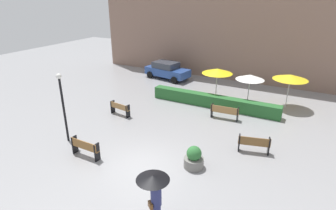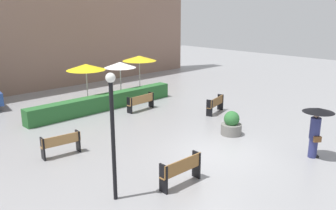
{
  "view_description": "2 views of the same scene",
  "coord_description": "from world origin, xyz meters",
  "px_view_note": "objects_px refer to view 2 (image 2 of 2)",
  "views": [
    {
      "loc": [
        6.26,
        -9.25,
        7.6
      ],
      "look_at": [
        -1.47,
        5.33,
        0.87
      ],
      "focal_mm": 29.65,
      "sensor_mm": 36.0,
      "label": 1
    },
    {
      "loc": [
        -10.42,
        -7.81,
        5.5
      ],
      "look_at": [
        0.02,
        2.84,
        1.43
      ],
      "focal_mm": 37.84,
      "sensor_mm": 36.0,
      "label": 2
    }
  ],
  "objects_px": {
    "planter_pot": "(231,125)",
    "bench_back_row": "(141,101)",
    "bench_far_right": "(216,104)",
    "bench_far_left": "(61,143)",
    "patio_umbrella_yellow_far": "(139,58)",
    "pedestrian_with_umbrella": "(316,123)",
    "bench_near_left": "(181,169)",
    "patio_umbrella_white": "(120,65)",
    "patio_umbrella_yellow": "(86,67)",
    "lamp_post": "(112,124)"
  },
  "relations": [
    {
      "from": "bench_far_right",
      "to": "planter_pot",
      "type": "xyz_separation_m",
      "value": [
        -2.18,
        -2.6,
        -0.06
      ]
    },
    {
      "from": "bench_far_left",
      "to": "patio_umbrella_white",
      "type": "height_order",
      "value": "patio_umbrella_white"
    },
    {
      "from": "bench_far_left",
      "to": "patio_umbrella_yellow_far",
      "type": "relative_size",
      "value": 0.64
    },
    {
      "from": "bench_far_right",
      "to": "bench_near_left",
      "type": "bearing_deg",
      "value": -149.26
    },
    {
      "from": "patio_umbrella_white",
      "to": "pedestrian_with_umbrella",
      "type": "bearing_deg",
      "value": -91.54
    },
    {
      "from": "lamp_post",
      "to": "patio_umbrella_white",
      "type": "relative_size",
      "value": 1.64
    },
    {
      "from": "bench_far_left",
      "to": "pedestrian_with_umbrella",
      "type": "height_order",
      "value": "pedestrian_with_umbrella"
    },
    {
      "from": "bench_far_left",
      "to": "bench_back_row",
      "type": "bearing_deg",
      "value": 23.08
    },
    {
      "from": "bench_far_right",
      "to": "patio_umbrella_white",
      "type": "bearing_deg",
      "value": 105.86
    },
    {
      "from": "bench_near_left",
      "to": "planter_pot",
      "type": "height_order",
      "value": "planter_pot"
    },
    {
      "from": "bench_far_right",
      "to": "patio_umbrella_yellow_far",
      "type": "distance_m",
      "value": 7.48
    },
    {
      "from": "pedestrian_with_umbrella",
      "to": "bench_far_right",
      "type": "bearing_deg",
      "value": 71.81
    },
    {
      "from": "bench_far_right",
      "to": "bench_far_left",
      "type": "distance_m",
      "value": 8.85
    },
    {
      "from": "bench_far_right",
      "to": "planter_pot",
      "type": "distance_m",
      "value": 3.39
    },
    {
      "from": "patio_umbrella_white",
      "to": "planter_pot",
      "type": "bearing_deg",
      "value": -92.85
    },
    {
      "from": "planter_pot",
      "to": "bench_back_row",
      "type": "bearing_deg",
      "value": 93.51
    },
    {
      "from": "pedestrian_with_umbrella",
      "to": "patio_umbrella_yellow_far",
      "type": "relative_size",
      "value": 0.83
    },
    {
      "from": "planter_pot",
      "to": "lamp_post",
      "type": "xyz_separation_m",
      "value": [
        -7.1,
        -0.92,
        1.89
      ]
    },
    {
      "from": "patio_umbrella_yellow",
      "to": "patio_umbrella_yellow_far",
      "type": "height_order",
      "value": "patio_umbrella_yellow"
    },
    {
      "from": "bench_far_left",
      "to": "patio_umbrella_yellow",
      "type": "distance_m",
      "value": 7.53
    },
    {
      "from": "bench_back_row",
      "to": "planter_pot",
      "type": "distance_m",
      "value": 5.86
    },
    {
      "from": "lamp_post",
      "to": "patio_umbrella_white",
      "type": "distance_m",
      "value": 12.25
    },
    {
      "from": "bench_back_row",
      "to": "planter_pot",
      "type": "relative_size",
      "value": 1.66
    },
    {
      "from": "bench_near_left",
      "to": "patio_umbrella_yellow",
      "type": "distance_m",
      "value": 11.08
    },
    {
      "from": "planter_pot",
      "to": "patio_umbrella_white",
      "type": "height_order",
      "value": "patio_umbrella_white"
    },
    {
      "from": "bench_far_right",
      "to": "patio_umbrella_yellow_far",
      "type": "height_order",
      "value": "patio_umbrella_yellow_far"
    },
    {
      "from": "bench_far_right",
      "to": "patio_umbrella_white",
      "type": "height_order",
      "value": "patio_umbrella_white"
    },
    {
      "from": "lamp_post",
      "to": "patio_umbrella_yellow_far",
      "type": "distance_m",
      "value": 14.71
    },
    {
      "from": "pedestrian_with_umbrella",
      "to": "bench_far_left",
      "type": "bearing_deg",
      "value": 134.4
    },
    {
      "from": "patio_umbrella_yellow",
      "to": "lamp_post",
      "type": "bearing_deg",
      "value": -117.96
    },
    {
      "from": "bench_near_left",
      "to": "pedestrian_with_umbrella",
      "type": "relative_size",
      "value": 0.81
    },
    {
      "from": "bench_far_right",
      "to": "lamp_post",
      "type": "distance_m",
      "value": 10.09
    },
    {
      "from": "bench_back_row",
      "to": "planter_pot",
      "type": "xyz_separation_m",
      "value": [
        0.36,
        -5.85,
        -0.05
      ]
    },
    {
      "from": "bench_back_row",
      "to": "bench_far_right",
      "type": "relative_size",
      "value": 1.14
    },
    {
      "from": "bench_near_left",
      "to": "bench_far_right",
      "type": "bearing_deg",
      "value": 30.74
    },
    {
      "from": "bench_near_left",
      "to": "bench_far_left",
      "type": "xyz_separation_m",
      "value": [
        -1.58,
        4.88,
        -0.04
      ]
    },
    {
      "from": "bench_back_row",
      "to": "patio_umbrella_yellow_far",
      "type": "height_order",
      "value": "patio_umbrella_yellow_far"
    },
    {
      "from": "lamp_post",
      "to": "patio_umbrella_yellow_far",
      "type": "relative_size",
      "value": 1.6
    },
    {
      "from": "bench_far_right",
      "to": "pedestrian_with_umbrella",
      "type": "xyz_separation_m",
      "value": [
        -2.08,
        -6.33,
        0.85
      ]
    },
    {
      "from": "bench_far_left",
      "to": "patio_umbrella_white",
      "type": "bearing_deg",
      "value": 38.19
    },
    {
      "from": "bench_back_row",
      "to": "bench_far_right",
      "type": "distance_m",
      "value": 4.12
    },
    {
      "from": "bench_near_left",
      "to": "lamp_post",
      "type": "relative_size",
      "value": 0.42
    },
    {
      "from": "bench_far_right",
      "to": "bench_far_left",
      "type": "bearing_deg",
      "value": 176.34
    },
    {
      "from": "bench_near_left",
      "to": "patio_umbrella_yellow_far",
      "type": "xyz_separation_m",
      "value": [
        7.99,
        11.56,
        1.66
      ]
    },
    {
      "from": "pedestrian_with_umbrella",
      "to": "patio_umbrella_white",
      "type": "distance_m",
      "value": 12.49
    },
    {
      "from": "patio_umbrella_white",
      "to": "patio_umbrella_yellow_far",
      "type": "height_order",
      "value": "patio_umbrella_yellow_far"
    },
    {
      "from": "bench_far_right",
      "to": "bench_back_row",
      "type": "bearing_deg",
      "value": 128.03
    },
    {
      "from": "patio_umbrella_yellow",
      "to": "bench_near_left",
      "type": "bearing_deg",
      "value": -106.59
    },
    {
      "from": "bench_near_left",
      "to": "bench_back_row",
      "type": "distance_m",
      "value": 8.91
    },
    {
      "from": "planter_pot",
      "to": "lamp_post",
      "type": "height_order",
      "value": "lamp_post"
    }
  ]
}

